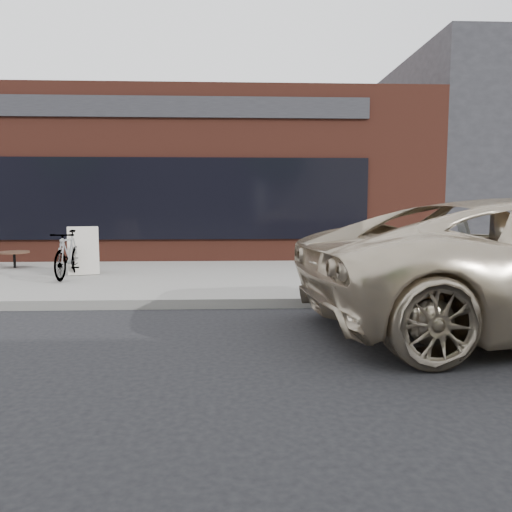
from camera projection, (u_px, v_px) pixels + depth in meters
name	position (u px, v px, depth m)	size (l,w,h in m)	color
ground	(280.00, 426.00, 3.57)	(120.00, 120.00, 0.00)	black
near_sidewalk	(250.00, 275.00, 10.52)	(44.00, 6.00, 0.15)	gray
storefront	(185.00, 184.00, 17.14)	(14.00, 10.07, 4.50)	#5E2A1E
motorcycle	(400.00, 278.00, 6.53)	(2.25, 0.73, 1.43)	black
bicycle_rear	(69.00, 254.00, 9.59)	(0.43, 1.54, 0.92)	gray
sandwich_sign	(83.00, 250.00, 10.19)	(0.73, 0.70, 0.97)	beige
cafe_table	(14.00, 253.00, 11.13)	(0.64, 0.64, 0.37)	black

